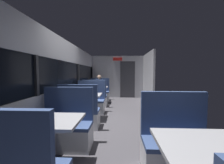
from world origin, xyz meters
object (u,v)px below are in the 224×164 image
(bench_far_window_facing_entry, at_px, (100,94))
(bench_front_aisle_facing_entry, at_px, (177,148))
(dining_table_far_window, at_px, (98,89))
(dining_table_mid_window, at_px, (86,98))
(bench_far_window_facing_end, at_px, (95,98))
(bench_mid_window_facing_end, at_px, (80,115))
(bench_mid_window_facing_entry, at_px, (91,103))
(seated_passenger, at_px, (99,90))
(bench_near_window_facing_entry, at_px, (66,129))
(dining_table_front_aisle, at_px, (207,154))
(dining_table_near_window, at_px, (48,126))

(bench_far_window_facing_entry, xyz_separation_m, bench_front_aisle_facing_entry, (1.79, -5.30, 0.00))
(dining_table_far_window, xyz_separation_m, bench_front_aisle_facing_entry, (1.79, -4.60, -0.31))
(dining_table_mid_window, height_order, dining_table_far_window, same)
(dining_table_mid_window, xyz_separation_m, bench_far_window_facing_end, (0.00, 1.65, -0.31))
(bench_mid_window_facing_end, height_order, dining_table_far_window, bench_mid_window_facing_end)
(bench_mid_window_facing_entry, height_order, seated_passenger, seated_passenger)
(bench_near_window_facing_entry, distance_m, bench_front_aisle_facing_entry, 1.89)
(dining_table_mid_window, bearing_deg, bench_front_aisle_facing_entry, -51.51)
(bench_mid_window_facing_end, relative_size, bench_far_window_facing_end, 1.00)
(seated_passenger, bearing_deg, bench_far_window_facing_end, -90.00)
(bench_far_window_facing_end, distance_m, bench_front_aisle_facing_entry, 4.29)
(bench_front_aisle_facing_entry, bearing_deg, seated_passenger, 108.90)
(bench_mid_window_facing_end, bearing_deg, dining_table_front_aisle, -51.51)
(bench_front_aisle_facing_entry, bearing_deg, dining_table_mid_window, 128.49)
(bench_mid_window_facing_end, height_order, bench_mid_window_facing_entry, same)
(bench_mid_window_facing_entry, height_order, bench_far_window_facing_end, same)
(dining_table_mid_window, bearing_deg, bench_far_window_facing_entry, 90.00)
(dining_table_near_window, relative_size, bench_far_window_facing_entry, 0.82)
(bench_mid_window_facing_entry, relative_size, seated_passenger, 0.87)
(bench_mid_window_facing_end, distance_m, seated_passenger, 3.68)
(bench_mid_window_facing_end, bearing_deg, seated_passenger, 90.00)
(bench_far_window_facing_entry, bearing_deg, bench_mid_window_facing_end, -90.00)
(bench_far_window_facing_end, bearing_deg, dining_table_far_window, 90.00)
(bench_far_window_facing_end, bearing_deg, bench_mid_window_facing_end, -90.00)
(dining_table_near_window, bearing_deg, dining_table_far_window, 90.00)
(dining_table_far_window, distance_m, bench_far_window_facing_entry, 0.77)
(bench_near_window_facing_entry, xyz_separation_m, bench_mid_window_facing_end, (0.00, 0.95, 0.00))
(dining_table_mid_window, height_order, seated_passenger, seated_passenger)
(dining_table_front_aisle, xyz_separation_m, bench_front_aisle_facing_entry, (0.00, 0.70, -0.31))
(dining_table_front_aisle, distance_m, bench_front_aisle_facing_entry, 0.77)
(bench_far_window_facing_entry, bearing_deg, bench_front_aisle_facing_entry, -71.34)
(bench_far_window_facing_entry, height_order, bench_front_aisle_facing_entry, same)
(bench_mid_window_facing_end, relative_size, bench_front_aisle_facing_entry, 1.00)
(dining_table_mid_window, height_order, bench_far_window_facing_entry, bench_far_window_facing_entry)
(dining_table_near_window, distance_m, seated_passenger, 5.33)
(dining_table_near_window, relative_size, seated_passenger, 0.71)
(dining_table_near_window, xyz_separation_m, bench_near_window_facing_entry, (0.00, 0.70, -0.31))
(dining_table_near_window, height_order, bench_far_window_facing_end, bench_far_window_facing_end)
(bench_mid_window_facing_end, distance_m, bench_front_aisle_facing_entry, 2.37)
(bench_near_window_facing_entry, bearing_deg, bench_far_window_facing_end, 90.00)
(dining_table_near_window, xyz_separation_m, bench_far_window_facing_entry, (0.00, 5.40, -0.31))
(dining_table_near_window, relative_size, bench_far_window_facing_end, 0.82)
(dining_table_far_window, relative_size, bench_far_window_facing_end, 0.82)
(bench_near_window_facing_entry, height_order, bench_front_aisle_facing_entry, same)
(dining_table_near_window, relative_size, bench_near_window_facing_entry, 0.82)
(dining_table_front_aisle, bearing_deg, dining_table_far_window, 108.66)
(bench_mid_window_facing_entry, bearing_deg, bench_mid_window_facing_end, -90.00)
(dining_table_mid_window, distance_m, bench_far_window_facing_entry, 3.07)
(bench_mid_window_facing_entry, xyz_separation_m, bench_far_window_facing_end, (0.00, 0.95, 0.00))
(bench_front_aisle_facing_entry, xyz_separation_m, seated_passenger, (-1.79, 5.23, 0.21))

